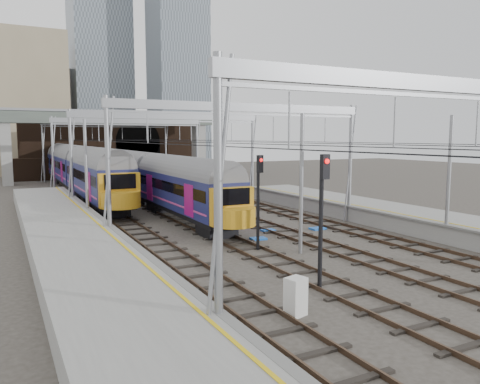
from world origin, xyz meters
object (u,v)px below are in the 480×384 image
signal_near_left (322,205)px  signal_near_centre (259,191)px  train_main (114,168)px  train_second (70,165)px  relay_cabinet (296,297)px

signal_near_left → signal_near_centre: 6.51m
train_main → train_second: bearing=130.7°
train_main → relay_cabinet: bearing=-94.1°
train_second → relay_cabinet: bearing=-88.6°
signal_near_centre → relay_cabinet: size_ratio=3.86×
train_main → relay_cabinet: train_main is taller
train_second → signal_near_centre: train_second is taller
train_second → relay_cabinet: train_second is taller
signal_near_left → relay_cabinet: signal_near_left is taller
relay_cabinet → signal_near_left: bearing=22.4°
train_second → relay_cabinet: size_ratio=39.62×
train_main → signal_near_left: (-0.40, -38.47, 0.88)m
signal_near_left → relay_cabinet: 4.08m
train_second → signal_near_left: 43.27m
train_main → relay_cabinet: 40.53m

